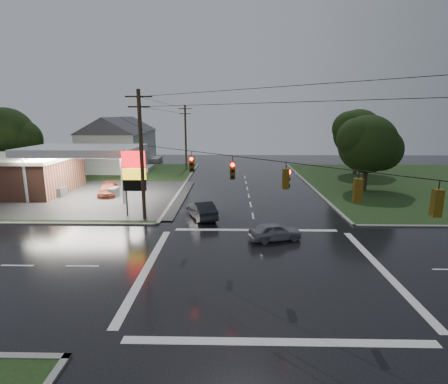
{
  "coord_description": "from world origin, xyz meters",
  "views": [
    {
      "loc": [
        -1.96,
        -19.49,
        8.98
      ],
      "look_at": [
        -2.55,
        7.42,
        3.0
      ],
      "focal_mm": 28.0,
      "sensor_mm": 36.0,
      "label": 1
    }
  ],
  "objects_px": {
    "gas_station": "(26,172)",
    "house_near": "(113,144)",
    "utility_pole_n": "(186,137)",
    "car_pump": "(109,190)",
    "pylon_sign": "(134,173)",
    "car_crossing": "(275,231)",
    "car_north": "(201,209)",
    "house_far": "(128,139)",
    "utility_pole_nw": "(142,154)",
    "tree_ne_near": "(369,144)",
    "tree_ne_far": "(359,134)",
    "tree_nw_behind": "(8,135)"
  },
  "relations": [
    {
      "from": "car_north",
      "to": "utility_pole_n",
      "type": "bearing_deg",
      "value": -101.23
    },
    {
      "from": "house_near",
      "to": "car_pump",
      "type": "relative_size",
      "value": 2.36
    },
    {
      "from": "pylon_sign",
      "to": "car_crossing",
      "type": "xyz_separation_m",
      "value": [
        11.73,
        -5.69,
        -3.36
      ]
    },
    {
      "from": "utility_pole_nw",
      "to": "house_far",
      "type": "bearing_deg",
      "value": 107.92
    },
    {
      "from": "pylon_sign",
      "to": "car_crossing",
      "type": "relative_size",
      "value": 1.56
    },
    {
      "from": "gas_station",
      "to": "tree_nw_behind",
      "type": "bearing_deg",
      "value": 128.42
    },
    {
      "from": "house_far",
      "to": "tree_ne_near",
      "type": "relative_size",
      "value": 1.23
    },
    {
      "from": "tree_ne_near",
      "to": "utility_pole_n",
      "type": "bearing_deg",
      "value": 145.9
    },
    {
      "from": "tree_nw_behind",
      "to": "tree_ne_near",
      "type": "distance_m",
      "value": 48.65
    },
    {
      "from": "pylon_sign",
      "to": "gas_station",
      "type": "bearing_deg",
      "value": 148.78
    },
    {
      "from": "car_north",
      "to": "tree_nw_behind",
      "type": "bearing_deg",
      "value": -55.19
    },
    {
      "from": "gas_station",
      "to": "house_far",
      "type": "distance_m",
      "value": 28.61
    },
    {
      "from": "house_near",
      "to": "car_pump",
      "type": "distance_m",
      "value": 18.38
    },
    {
      "from": "utility_pole_n",
      "to": "car_pump",
      "type": "distance_m",
      "value": 20.84
    },
    {
      "from": "utility_pole_nw",
      "to": "car_north",
      "type": "distance_m",
      "value": 6.99
    },
    {
      "from": "utility_pole_n",
      "to": "tree_ne_far",
      "type": "distance_m",
      "value": 26.96
    },
    {
      "from": "car_north",
      "to": "car_crossing",
      "type": "relative_size",
      "value": 1.23
    },
    {
      "from": "gas_station",
      "to": "car_crossing",
      "type": "height_order",
      "value": "gas_station"
    },
    {
      "from": "house_far",
      "to": "tree_ne_far",
      "type": "height_order",
      "value": "tree_ne_far"
    },
    {
      "from": "tree_ne_far",
      "to": "car_crossing",
      "type": "xyz_separation_m",
      "value": [
        -15.92,
        -29.18,
        -5.52
      ]
    },
    {
      "from": "car_north",
      "to": "car_crossing",
      "type": "distance_m",
      "value": 8.02
    },
    {
      "from": "house_far",
      "to": "car_north",
      "type": "bearing_deg",
      "value": -65.31
    },
    {
      "from": "gas_station",
      "to": "utility_pole_n",
      "type": "distance_m",
      "value": 24.6
    },
    {
      "from": "pylon_sign",
      "to": "house_far",
      "type": "relative_size",
      "value": 0.54
    },
    {
      "from": "gas_station",
      "to": "utility_pole_n",
      "type": "bearing_deg",
      "value": 48.53
    },
    {
      "from": "gas_station",
      "to": "house_near",
      "type": "xyz_separation_m",
      "value": [
        4.73,
        16.3,
        1.86
      ]
    },
    {
      "from": "house_far",
      "to": "car_north",
      "type": "relative_size",
      "value": 2.34
    },
    {
      "from": "pylon_sign",
      "to": "car_pump",
      "type": "relative_size",
      "value": 1.28
    },
    {
      "from": "utility_pole_n",
      "to": "car_pump",
      "type": "relative_size",
      "value": 2.24
    },
    {
      "from": "pylon_sign",
      "to": "car_north",
      "type": "bearing_deg",
      "value": -1.9
    },
    {
      "from": "pylon_sign",
      "to": "utility_pole_nw",
      "type": "distance_m",
      "value": 2.22
    },
    {
      "from": "utility_pole_n",
      "to": "car_north",
      "type": "height_order",
      "value": "utility_pole_n"
    },
    {
      "from": "house_far",
      "to": "tree_nw_behind",
      "type": "relative_size",
      "value": 1.1
    },
    {
      "from": "car_crossing",
      "to": "pylon_sign",
      "type": "bearing_deg",
      "value": 48.32
    },
    {
      "from": "house_far",
      "to": "tree_nw_behind",
      "type": "xyz_separation_m",
      "value": [
        -11.89,
        -18.01,
        1.77
      ]
    },
    {
      "from": "utility_pole_nw",
      "to": "car_pump",
      "type": "bearing_deg",
      "value": 124.52
    },
    {
      "from": "utility_pole_nw",
      "to": "house_near",
      "type": "bearing_deg",
      "value": 113.37
    },
    {
      "from": "tree_nw_behind",
      "to": "car_pump",
      "type": "bearing_deg",
      "value": -32.04
    },
    {
      "from": "utility_pole_nw",
      "to": "car_crossing",
      "type": "bearing_deg",
      "value": -23.6
    },
    {
      "from": "car_pump",
      "to": "gas_station",
      "type": "bearing_deg",
      "value": 164.23
    },
    {
      "from": "car_crossing",
      "to": "gas_station",
      "type": "bearing_deg",
      "value": 45.23
    },
    {
      "from": "car_crossing",
      "to": "tree_ne_near",
      "type": "bearing_deg",
      "value": -52.74
    },
    {
      "from": "pylon_sign",
      "to": "utility_pole_n",
      "type": "xyz_separation_m",
      "value": [
        1.0,
        27.5,
        1.46
      ]
    },
    {
      "from": "gas_station",
      "to": "car_north",
      "type": "bearing_deg",
      "value": -24.04
    },
    {
      "from": "tree_ne_near",
      "to": "car_north",
      "type": "bearing_deg",
      "value": -148.07
    },
    {
      "from": "tree_ne_near",
      "to": "car_pump",
      "type": "bearing_deg",
      "value": -173.8
    },
    {
      "from": "utility_pole_n",
      "to": "pylon_sign",
      "type": "bearing_deg",
      "value": -92.08
    },
    {
      "from": "utility_pole_nw",
      "to": "house_far",
      "type": "height_order",
      "value": "utility_pole_nw"
    },
    {
      "from": "house_near",
      "to": "car_crossing",
      "type": "bearing_deg",
      "value": -54.58
    },
    {
      "from": "pylon_sign",
      "to": "tree_ne_far",
      "type": "height_order",
      "value": "tree_ne_far"
    }
  ]
}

